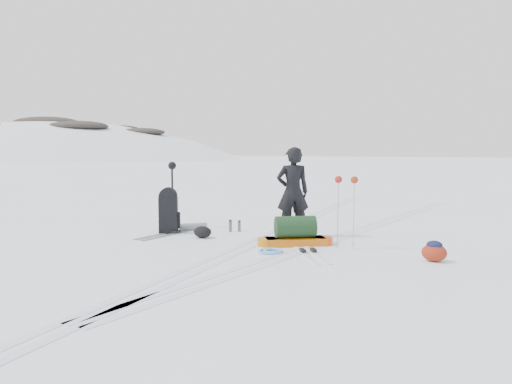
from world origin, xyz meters
TOP-DOWN VIEW (x-y plane):
  - ground at (0.00, 0.00)m, footprint 200.00×200.00m
  - ski_tracks at (0.61, 0.88)m, footprint 3.38×17.97m
  - skier at (0.40, 0.85)m, footprint 0.79×0.73m
  - pulk_sled at (0.79, 0.04)m, footprint 1.40×1.14m
  - expedition_rucksack at (-2.06, 0.10)m, footprint 0.76×1.02m
  - ski_poles_black at (-2.53, 0.78)m, footprint 0.19×0.19m
  - ski_poles_silver at (1.72, 0.12)m, footprint 0.42×0.14m
  - touring_skis_grey at (-2.00, 0.05)m, footprint 0.51×1.98m
  - touring_skis_white at (1.25, -0.50)m, footprint 1.35×1.69m
  - rope_coil at (0.68, -0.76)m, footprint 0.48×0.48m
  - small_daypack at (3.27, -0.22)m, footprint 0.47×0.42m
  - thermos_pair at (-0.95, 0.85)m, footprint 0.22×0.19m
  - stuff_sack at (-1.16, -0.10)m, footprint 0.44×0.37m

SIDE VIEW (x-z plane):
  - ground at x=0.00m, z-range 0.00..0.00m
  - ski_tracks at x=0.61m, z-range 0.00..0.01m
  - touring_skis_white at x=1.25m, z-range -0.02..0.05m
  - touring_skis_grey at x=-2.00m, z-range -0.02..0.05m
  - rope_coil at x=0.68m, z-range 0.00..0.05m
  - stuff_sack at x=-1.16m, z-range 0.00..0.24m
  - thermos_pair at x=-0.95m, z-range -0.01..0.25m
  - small_daypack at x=3.27m, z-range -0.01..0.33m
  - pulk_sled at x=0.79m, z-range -0.06..0.48m
  - expedition_rucksack at x=-2.06m, z-range -0.04..0.93m
  - skier at x=0.40m, z-range 0.00..1.82m
  - ski_poles_silver at x=1.72m, z-range 0.44..1.74m
  - ski_poles_black at x=-2.53m, z-range 0.47..1.96m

